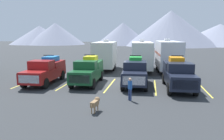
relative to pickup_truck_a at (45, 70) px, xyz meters
The scene contains 16 objects.
ground_plane 6.22m from the pickup_truck_a, ahead, with size 240.00×240.00×0.00m, color #2D3033.
pickup_truck_a is the anchor object (origin of this frame).
pickup_truck_b 3.94m from the pickup_truck_a, ahead, with size 2.28×5.35×2.59m.
pickup_truck_c 8.21m from the pickup_truck_a, ahead, with size 2.29×5.29×2.59m.
pickup_truck_d 11.77m from the pickup_truck_a, ahead, with size 2.34×5.80×2.67m.
lot_stripe_a 2.17m from the pickup_truck_a, behind, with size 0.12×5.50×0.01m, color gold.
lot_stripe_b 2.41m from the pickup_truck_a, ahead, with size 0.12×5.50×0.01m, color gold.
lot_stripe_c 6.14m from the pickup_truck_a, ahead, with size 0.12×5.50×0.01m, color gold.
lot_stripe_d 10.02m from the pickup_truck_a, ahead, with size 0.12×5.50×0.01m, color gold.
lot_stripe_e 13.93m from the pickup_truck_a, ahead, with size 0.12×5.50×0.01m, color gold.
camper_trailer_a 9.27m from the pickup_truck_a, 65.21° to the left, with size 2.92×7.40×3.81m.
camper_trailer_b 12.00m from the pickup_truck_a, 45.14° to the left, with size 2.84×8.40×3.84m.
camper_trailer_c 14.32m from the pickup_truck_a, 36.15° to the left, with size 2.96×8.56×3.95m.
person_a 9.18m from the pickup_truck_a, 26.98° to the right, with size 0.29×0.29×1.57m.
dog 9.25m from the pickup_truck_a, 45.94° to the right, with size 0.40×1.05×0.80m.
mountain_ridge 80.02m from the pickup_truck_a, 81.78° to the left, with size 126.88×45.77×14.21m.
Camera 1 is at (3.41, -19.36, 4.39)m, focal length 34.94 mm.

